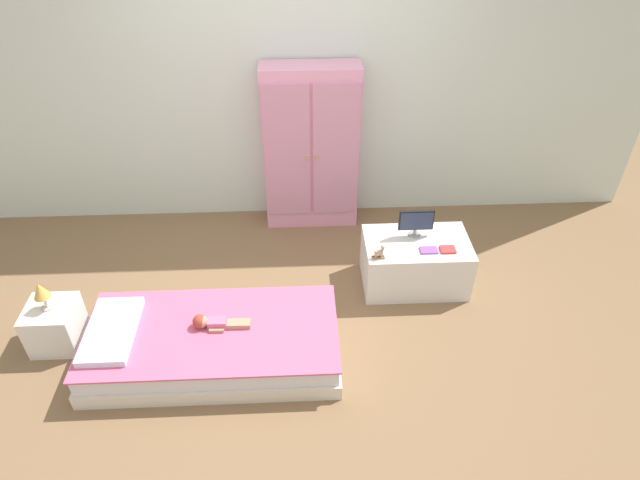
# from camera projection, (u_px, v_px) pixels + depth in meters

# --- Properties ---
(ground_plane) EXTENTS (10.00, 10.00, 0.02)m
(ground_plane) POSITION_uv_depth(u_px,v_px,m) (292.00, 328.00, 4.07)
(ground_plane) COLOR brown
(back_wall) EXTENTS (6.40, 0.05, 2.70)m
(back_wall) POSITION_uv_depth(u_px,v_px,m) (285.00, 73.00, 4.49)
(back_wall) COLOR silver
(back_wall) RESTS_ON ground_plane
(bed) EXTENTS (1.73, 0.83, 0.26)m
(bed) POSITION_uv_depth(u_px,v_px,m) (214.00, 343.00, 3.77)
(bed) COLOR silver
(bed) RESTS_ON ground_plane
(pillow) EXTENTS (0.32, 0.59, 0.05)m
(pillow) POSITION_uv_depth(u_px,v_px,m) (111.00, 331.00, 3.65)
(pillow) COLOR silver
(pillow) RESTS_ON bed
(doll) EXTENTS (0.39, 0.13, 0.10)m
(doll) POSITION_uv_depth(u_px,v_px,m) (211.00, 322.00, 3.69)
(doll) COLOR #D6668E
(doll) RESTS_ON bed
(nightstand) EXTENTS (0.33, 0.33, 0.34)m
(nightstand) POSITION_uv_depth(u_px,v_px,m) (55.00, 325.00, 3.85)
(nightstand) COLOR white
(nightstand) RESTS_ON ground_plane
(table_lamp) EXTENTS (0.11, 0.11, 0.22)m
(table_lamp) POSITION_uv_depth(u_px,v_px,m) (41.00, 292.00, 3.65)
(table_lamp) COLOR #B7B2AD
(table_lamp) RESTS_ON nightstand
(wardrobe) EXTENTS (0.82, 0.31, 1.48)m
(wardrobe) POSITION_uv_depth(u_px,v_px,m) (311.00, 149.00, 4.72)
(wardrobe) COLOR #E599BC
(wardrobe) RESTS_ON ground_plane
(tv_stand) EXTENTS (0.82, 0.51, 0.41)m
(tv_stand) POSITION_uv_depth(u_px,v_px,m) (415.00, 262.00, 4.34)
(tv_stand) COLOR silver
(tv_stand) RESTS_ON ground_plane
(tv_monitor) EXTENTS (0.27, 0.10, 0.23)m
(tv_monitor) POSITION_uv_depth(u_px,v_px,m) (416.00, 221.00, 4.20)
(tv_monitor) COLOR #99999E
(tv_monitor) RESTS_ON tv_stand
(rocking_horse_toy) EXTENTS (0.10, 0.04, 0.12)m
(rocking_horse_toy) POSITION_uv_depth(u_px,v_px,m) (380.00, 252.00, 4.03)
(rocking_horse_toy) COLOR #8E6642
(rocking_horse_toy) RESTS_ON tv_stand
(book_purple) EXTENTS (0.13, 0.08, 0.01)m
(book_purple) POSITION_uv_depth(u_px,v_px,m) (429.00, 250.00, 4.12)
(book_purple) COLOR #8E51B2
(book_purple) RESTS_ON tv_stand
(book_red) EXTENTS (0.11, 0.09, 0.02)m
(book_red) POSITION_uv_depth(u_px,v_px,m) (448.00, 250.00, 4.13)
(book_red) COLOR #CC3838
(book_red) RESTS_ON tv_stand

